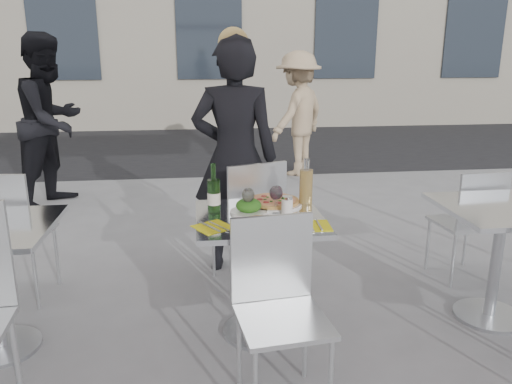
{
  "coord_description": "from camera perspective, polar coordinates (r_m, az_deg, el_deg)",
  "views": [
    {
      "loc": [
        -0.34,
        -2.69,
        1.65
      ],
      "look_at": [
        0.0,
        0.15,
        0.85
      ],
      "focal_mm": 35.0,
      "sensor_mm": 36.0,
      "label": 1
    }
  ],
  "objects": [
    {
      "name": "woman_diner",
      "position": [
        3.76,
        -2.44,
        3.92
      ],
      "size": [
        0.71,
        0.53,
        1.78
      ],
      "primitive_type": "imported",
      "rotation": [
        0.0,
        0.0,
        2.97
      ],
      "color": "black",
      "rests_on": "ground"
    },
    {
      "name": "napkin_left",
      "position": [
        2.68,
        -4.95,
        -3.98
      ],
      "size": [
        0.25,
        0.25,
        0.01
      ],
      "rotation": [
        0.0,
        0.0,
        0.55
      ],
      "color": "yellow",
      "rests_on": "main_table"
    },
    {
      "name": "chair_far",
      "position": [
        3.51,
        -0.62,
        -2.52
      ],
      "size": [
        0.54,
        0.55,
        0.94
      ],
      "rotation": [
        0.0,
        0.0,
        3.45
      ],
      "color": "silver",
      "rests_on": "ground"
    },
    {
      "name": "pizza_near",
      "position": [
        2.67,
        0.91,
        -3.83
      ],
      "size": [
        0.31,
        0.31,
        0.02
      ],
      "color": "tan",
      "rests_on": "main_table"
    },
    {
      "name": "street_asphalt",
      "position": [
        9.34,
        -4.69,
        5.41
      ],
      "size": [
        24.0,
        5.0,
        0.0
      ],
      "primitive_type": "cube",
      "color": "black",
      "rests_on": "ground"
    },
    {
      "name": "wineglass_red_a",
      "position": [
        2.9,
        2.21,
        -0.22
      ],
      "size": [
        0.07,
        0.07,
        0.16
      ],
      "color": "white",
      "rests_on": "main_table"
    },
    {
      "name": "side_chair_lfar",
      "position": [
        3.66,
        -26.53,
        -3.56
      ],
      "size": [
        0.47,
        0.48,
        0.93
      ],
      "rotation": [
        0.0,
        0.0,
        3.02
      ],
      "color": "silver",
      "rests_on": "ground"
    },
    {
      "name": "chair_near",
      "position": [
        2.44,
        2.48,
        -11.71
      ],
      "size": [
        0.45,
        0.47,
        0.9
      ],
      "rotation": [
        0.0,
        0.0,
        0.12
      ],
      "color": "silver",
      "rests_on": "ground"
    },
    {
      "name": "main_table",
      "position": [
        2.93,
        0.35,
        -6.65
      ],
      "size": [
        0.72,
        0.72,
        0.75
      ],
      "color": "#B7BABF",
      "rests_on": "ground"
    },
    {
      "name": "pedestrian_b",
      "position": [
        6.94,
        4.81,
        8.87
      ],
      "size": [
        1.19,
        1.22,
        1.68
      ],
      "primitive_type": "imported",
      "rotation": [
        0.0,
        0.0,
        3.98
      ],
      "color": "tan",
      "rests_on": "ground"
    },
    {
      "name": "ground",
      "position": [
        3.17,
        0.34,
        -15.7
      ],
      "size": [
        80.0,
        80.0,
        0.0
      ],
      "primitive_type": "plane",
      "color": "slate"
    },
    {
      "name": "side_table_right",
      "position": [
        3.44,
        26.05,
        -4.85
      ],
      "size": [
        0.72,
        0.72,
        0.75
      ],
      "color": "#B7BABF",
      "rests_on": "ground"
    },
    {
      "name": "napkin_right",
      "position": [
        2.71,
        6.59,
        -3.81
      ],
      "size": [
        0.19,
        0.2,
        0.01
      ],
      "rotation": [
        0.0,
        0.0,
        -0.06
      ],
      "color": "yellow",
      "rests_on": "main_table"
    },
    {
      "name": "wineglass_red_b",
      "position": [
        2.91,
        2.43,
        -0.18
      ],
      "size": [
        0.07,
        0.07,
        0.16
      ],
      "color": "white",
      "rests_on": "main_table"
    },
    {
      "name": "pizza_far",
      "position": [
        3.07,
        2.03,
        -1.12
      ],
      "size": [
        0.35,
        0.35,
        0.03
      ],
      "color": "white",
      "rests_on": "main_table"
    },
    {
      "name": "wineglass_white_b",
      "position": [
        2.85,
        -0.95,
        -0.5
      ],
      "size": [
        0.07,
        0.07,
        0.16
      ],
      "color": "white",
      "rests_on": "main_table"
    },
    {
      "name": "wine_bottle",
      "position": [
        2.88,
        -4.84,
        -0.28
      ],
      "size": [
        0.07,
        0.07,
        0.29
      ],
      "color": "#234E1D",
      "rests_on": "main_table"
    },
    {
      "name": "pedestrian_a",
      "position": [
        5.94,
        -22.35,
        7.53
      ],
      "size": [
        1.01,
        1.11,
        1.87
      ],
      "primitive_type": "imported",
      "rotation": [
        0.0,
        0.0,
        1.16
      ],
      "color": "black",
      "rests_on": "ground"
    },
    {
      "name": "carafe",
      "position": [
        3.04,
        5.74,
        0.66
      ],
      "size": [
        0.08,
        0.08,
        0.29
      ],
      "color": "tan",
      "rests_on": "main_table"
    },
    {
      "name": "salad_plate",
      "position": [
        2.9,
        -0.84,
        -1.71
      ],
      "size": [
        0.22,
        0.22,
        0.09
      ],
      "color": "white",
      "rests_on": "main_table"
    },
    {
      "name": "wineglass_white_a",
      "position": [
        2.85,
        -0.84,
        -0.47
      ],
      "size": [
        0.07,
        0.07,
        0.16
      ],
      "color": "white",
      "rests_on": "main_table"
    },
    {
      "name": "side_chair_rfar",
      "position": [
        3.94,
        23.41,
        -2.58
      ],
      "size": [
        0.43,
        0.44,
        0.86
      ],
      "rotation": [
        0.0,
        0.0,
        3.25
      ],
      "color": "silver",
      "rests_on": "ground"
    },
    {
      "name": "sugar_shaker",
      "position": [
        2.88,
        3.58,
        -1.52
      ],
      "size": [
        0.06,
        0.06,
        0.11
      ],
      "color": "white",
      "rests_on": "main_table"
    }
  ]
}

